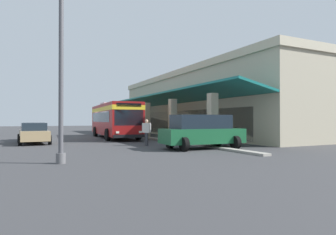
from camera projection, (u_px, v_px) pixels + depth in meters
The scene contains 10 objects.
ground at pixel (170, 135), 32.54m from camera, with size 120.00×120.00×0.00m, color #38383A.
curb_strip at pixel (138, 136), 29.19m from camera, with size 35.07×0.50×0.12m, color #9E998E.
plaza_building at pixel (217, 105), 33.40m from camera, with size 29.52×14.94×6.84m.
transit_bus at pixel (114, 118), 27.27m from camera, with size 11.34×3.27×3.34m.
parked_suv_green at pixel (202, 131), 16.98m from camera, with size 2.88×4.90×1.97m.
parked_sedan_tan at pixel (34, 133), 20.70m from camera, with size 4.47×2.13×1.47m.
parked_sedan_white at pixel (34, 131), 23.61m from camera, with size 4.42×2.05×1.47m.
pedestrian at pixel (146, 131), 18.98m from camera, with size 0.59×0.50×1.71m.
potted_palm at pixel (135, 128), 34.61m from camera, with size 1.60×1.95×3.11m.
lot_light_pole at pixel (61, 59), 11.21m from camera, with size 0.60×0.60×7.46m.
Camera 1 is at (29.22, -6.36, 1.67)m, focal length 31.18 mm.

